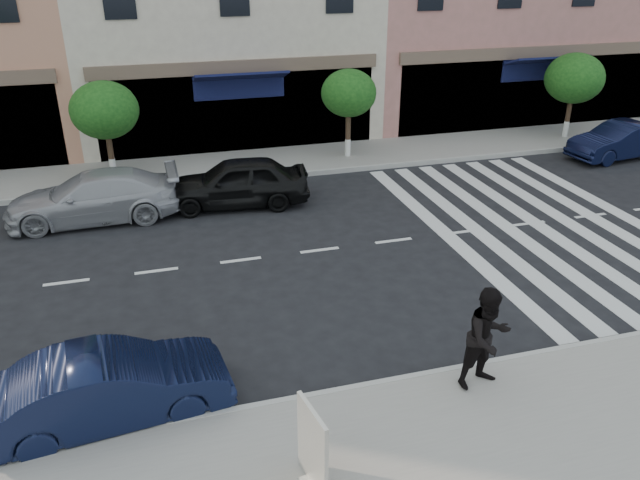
{
  "coord_description": "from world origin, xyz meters",
  "views": [
    {
      "loc": [
        -3.89,
        -9.51,
        6.92
      ],
      "look_at": [
        -0.65,
        1.73,
        1.4
      ],
      "focal_mm": 35.0,
      "sensor_mm": 36.0,
      "label": 1
    }
  ],
  "objects_px": {
    "car_near_mid": "(110,387)",
    "car_far_left": "(93,197)",
    "walker": "(488,338)",
    "car_far_right": "(620,141)",
    "poster_board": "(313,449)",
    "car_far_mid": "(236,182)"
  },
  "relations": [
    {
      "from": "car_near_mid",
      "to": "car_far_left",
      "type": "relative_size",
      "value": 0.81
    },
    {
      "from": "car_far_left",
      "to": "walker",
      "type": "bearing_deg",
      "value": 34.54
    },
    {
      "from": "car_near_mid",
      "to": "car_far_left",
      "type": "xyz_separation_m",
      "value": [
        -0.57,
        8.6,
        0.06
      ]
    },
    {
      "from": "car_near_mid",
      "to": "car_far_right",
      "type": "bearing_deg",
      "value": -68.17
    },
    {
      "from": "car_near_mid",
      "to": "car_far_left",
      "type": "distance_m",
      "value": 8.62
    },
    {
      "from": "car_near_mid",
      "to": "car_far_right",
      "type": "distance_m",
      "value": 19.63
    },
    {
      "from": "walker",
      "to": "car_far_right",
      "type": "relative_size",
      "value": 0.47
    },
    {
      "from": "poster_board",
      "to": "car_near_mid",
      "type": "distance_m",
      "value": 3.55
    },
    {
      "from": "poster_board",
      "to": "car_far_left",
      "type": "bearing_deg",
      "value": 96.59
    },
    {
      "from": "car_near_mid",
      "to": "car_far_left",
      "type": "bearing_deg",
      "value": -2.61
    },
    {
      "from": "car_far_left",
      "to": "car_far_right",
      "type": "relative_size",
      "value": 1.2
    },
    {
      "from": "car_near_mid",
      "to": "car_far_right",
      "type": "height_order",
      "value": "car_far_right"
    },
    {
      "from": "poster_board",
      "to": "car_far_mid",
      "type": "distance_m",
      "value": 10.96
    },
    {
      "from": "walker",
      "to": "car_far_mid",
      "type": "height_order",
      "value": "walker"
    },
    {
      "from": "car_far_left",
      "to": "car_far_right",
      "type": "distance_m",
      "value": 17.88
    },
    {
      "from": "walker",
      "to": "car_far_left",
      "type": "relative_size",
      "value": 0.39
    },
    {
      "from": "walker",
      "to": "car_far_right",
      "type": "xyz_separation_m",
      "value": [
        11.24,
        10.28,
        -0.42
      ]
    },
    {
      "from": "car_far_mid",
      "to": "poster_board",
      "type": "bearing_deg",
      "value": 2.56
    },
    {
      "from": "walker",
      "to": "car_far_left",
      "type": "xyz_separation_m",
      "value": [
        -6.62,
        9.6,
        -0.39
      ]
    },
    {
      "from": "car_far_mid",
      "to": "car_far_left",
      "type": "bearing_deg",
      "value": -83.66
    },
    {
      "from": "walker",
      "to": "car_near_mid",
      "type": "height_order",
      "value": "walker"
    },
    {
      "from": "car_near_mid",
      "to": "car_far_mid",
      "type": "xyz_separation_m",
      "value": [
        3.4,
        8.6,
        0.09
      ]
    }
  ]
}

